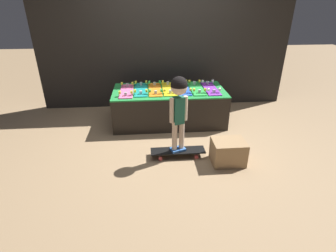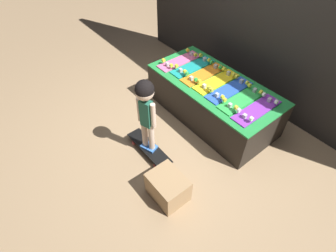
% 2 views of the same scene
% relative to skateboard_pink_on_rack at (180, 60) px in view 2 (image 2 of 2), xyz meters
% --- Properties ---
extents(ground_plane, '(16.00, 16.00, 0.00)m').
position_rel_skateboard_pink_on_rack_xyz_m(ground_plane, '(0.67, -0.58, -0.57)').
color(ground_plane, '#9E7F5B').
extents(back_wall, '(4.53, 0.10, 2.75)m').
position_rel_skateboard_pink_on_rack_xyz_m(back_wall, '(0.67, 0.84, 0.80)').
color(back_wall, black).
rests_on(back_wall, ground_plane).
extents(display_rack, '(1.79, 0.86, 0.56)m').
position_rel_skateboard_pink_on_rack_xyz_m(display_rack, '(0.67, 0.02, -0.30)').
color(display_rack, black).
rests_on(display_rack, ground_plane).
extents(skateboard_pink_on_rack, '(0.20, 0.68, 0.09)m').
position_rel_skateboard_pink_on_rack_xyz_m(skateboard_pink_on_rack, '(0.00, 0.00, 0.00)').
color(skateboard_pink_on_rack, pink).
rests_on(skateboard_pink_on_rack, display_rack).
extents(skateboard_teal_on_rack, '(0.20, 0.68, 0.09)m').
position_rel_skateboard_pink_on_rack_xyz_m(skateboard_teal_on_rack, '(0.22, 0.05, 0.00)').
color(skateboard_teal_on_rack, teal).
rests_on(skateboard_teal_on_rack, display_rack).
extents(skateboard_orange_on_rack, '(0.20, 0.68, 0.09)m').
position_rel_skateboard_pink_on_rack_xyz_m(skateboard_orange_on_rack, '(0.45, 0.04, 0.00)').
color(skateboard_orange_on_rack, orange).
rests_on(skateboard_orange_on_rack, display_rack).
extents(skateboard_yellow_on_rack, '(0.20, 0.68, 0.09)m').
position_rel_skateboard_pink_on_rack_xyz_m(skateboard_yellow_on_rack, '(0.67, 0.05, 0.00)').
color(skateboard_yellow_on_rack, yellow).
rests_on(skateboard_yellow_on_rack, display_rack).
extents(skateboard_blue_on_rack, '(0.20, 0.68, 0.09)m').
position_rel_skateboard_pink_on_rack_xyz_m(skateboard_blue_on_rack, '(0.90, 0.04, 0.00)').
color(skateboard_blue_on_rack, blue).
rests_on(skateboard_blue_on_rack, display_rack).
extents(skateboard_green_on_rack, '(0.20, 0.68, 0.09)m').
position_rel_skateboard_pink_on_rack_xyz_m(skateboard_green_on_rack, '(1.12, 0.02, 0.00)').
color(skateboard_green_on_rack, green).
rests_on(skateboard_green_on_rack, display_rack).
extents(skateboard_purple_on_rack, '(0.20, 0.68, 0.09)m').
position_rel_skateboard_pink_on_rack_xyz_m(skateboard_purple_on_rack, '(1.35, 0.01, 0.00)').
color(skateboard_purple_on_rack, purple).
rests_on(skateboard_purple_on_rack, display_rack).
extents(skateboard_on_floor, '(0.71, 0.19, 0.09)m').
position_rel_skateboard_pink_on_rack_xyz_m(skateboard_on_floor, '(0.69, -1.07, -0.50)').
color(skateboard_on_floor, black).
rests_on(skateboard_on_floor, ground_plane).
extents(child, '(0.23, 0.20, 0.99)m').
position_rel_skateboard_pink_on_rack_xyz_m(child, '(0.69, -1.07, 0.21)').
color(child, '#3870C6').
rests_on(child, skateboard_on_floor).
extents(storage_box, '(0.41, 0.32, 0.30)m').
position_rel_skateboard_pink_on_rack_xyz_m(storage_box, '(1.31, -1.26, -0.42)').
color(storage_box, '#A37F56').
rests_on(storage_box, ground_plane).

